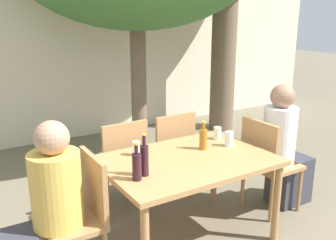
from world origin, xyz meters
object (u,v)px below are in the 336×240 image
person_seated_1 (284,152)px  drinking_glass_1 (229,139)px  patio_chair_2 (121,161)px  drinking_glass_0 (217,133)px  patio_chair_3 (170,150)px  amber_bottle_1 (203,138)px  patio_chair_1 (267,160)px  wine_bottle_2 (137,166)px  patio_chair_0 (80,211)px  person_seated_0 (45,218)px  drinking_glass_2 (136,148)px  wine_bottle_0 (144,159)px  dining_table_front (187,168)px

person_seated_1 → drinking_glass_1: (-0.67, 0.06, 0.24)m
patio_chair_2 → drinking_glass_0: bearing=150.3°
patio_chair_3 → patio_chair_2: bearing=0.0°
amber_bottle_1 → drinking_glass_0: 0.32m
drinking_glass_0 → drinking_glass_1: drinking_glass_1 is taller
patio_chair_1 → person_seated_1: person_seated_1 is taller
patio_chair_3 → wine_bottle_2: (-0.80, -0.85, 0.31)m
patio_chair_1 → wine_bottle_2: bearing=95.9°
patio_chair_1 → drinking_glass_1: 0.51m
patio_chair_0 → wine_bottle_2: size_ratio=3.37×
drinking_glass_1 → person_seated_0: bearing=-178.1°
amber_bottle_1 → person_seated_1: bearing=-6.9°
patio_chair_0 → drinking_glass_2: size_ratio=7.60×
patio_chair_1 → wine_bottle_0: 1.40m
patio_chair_1 → drinking_glass_0: (-0.40, 0.26, 0.26)m
person_seated_1 → drinking_glass_2: size_ratio=10.19×
patio_chair_1 → patio_chair_2: 1.38m
dining_table_front → drinking_glass_1: bearing=6.6°
patio_chair_1 → drinking_glass_2: 1.29m
dining_table_front → patio_chair_0: patio_chair_0 is taller
dining_table_front → drinking_glass_0: size_ratio=11.75×
patio_chair_1 → dining_table_front: bearing=90.0°
patio_chair_0 → drinking_glass_2: 0.70m
person_seated_1 → amber_bottle_1: person_seated_1 is taller
person_seated_0 → person_seated_1: bearing=90.0°
patio_chair_3 → drinking_glass_0: 0.57m
drinking_glass_1 → patio_chair_1: bearing=-7.3°
amber_bottle_1 → drinking_glass_0: bearing=28.1°
patio_chair_1 → wine_bottle_0: bearing=94.5°
patio_chair_2 → drinking_glass_0: 0.94m
drinking_glass_0 → wine_bottle_2: bearing=-158.7°
drinking_glass_0 → drinking_glass_1: (-0.03, -0.20, 0.01)m
patio_chair_1 → patio_chair_3: 0.95m
patio_chair_0 → wine_bottle_2: 0.51m
patio_chair_1 → person_seated_0: (-2.06, -0.00, 0.02)m
person_seated_0 → wine_bottle_2: (0.62, -0.15, 0.29)m
patio_chair_3 → person_seated_0: size_ratio=0.76×
wine_bottle_0 → amber_bottle_1: (0.69, 0.22, -0.03)m
dining_table_front → patio_chair_3: size_ratio=1.47×
patio_chair_1 → drinking_glass_0: size_ratio=8.01×
amber_bottle_1 → wine_bottle_2: wine_bottle_2 is taller
patio_chair_2 → person_seated_0: bearing=38.9°
patio_chair_3 → drinking_glass_1: bearing=107.9°
wine_bottle_0 → amber_bottle_1: wine_bottle_0 is taller
dining_table_front → drinking_glass_2: size_ratio=11.15×
drinking_glass_1 → patio_chair_2: bearing=139.1°
person_seated_1 → drinking_glass_0: (-0.63, 0.26, 0.24)m
person_seated_1 → wine_bottle_2: person_seated_1 is taller
patio_chair_2 → wine_bottle_0: (-0.18, -0.81, 0.33)m
patio_chair_2 → wine_bottle_2: 0.95m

